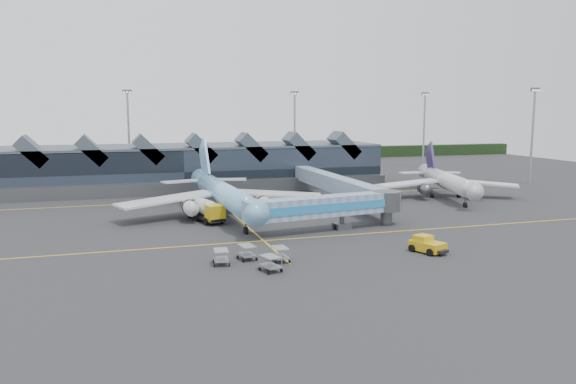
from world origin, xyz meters
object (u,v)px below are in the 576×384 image
object	(u,v)px
regional_jet	(446,180)
fuel_truck	(205,209)
jet_bridge	(336,206)
pushback_tug	(427,245)
main_airliner	(222,193)

from	to	relation	value
regional_jet	fuel_truck	xyz separation A→B (m)	(-49.59, -9.56, -1.50)
fuel_truck	jet_bridge	bearing A→B (deg)	-50.44
pushback_tug	fuel_truck	bearing A→B (deg)	107.62
fuel_truck	pushback_tug	world-z (taller)	fuel_truck
main_airliner	fuel_truck	xyz separation A→B (m)	(-3.49, -3.68, -1.87)
regional_jet	fuel_truck	size ratio (longest dim) A/B	3.02
main_airliner	jet_bridge	size ratio (longest dim) A/B	1.59
regional_jet	fuel_truck	bearing A→B (deg)	-153.73
jet_bridge	pushback_tug	world-z (taller)	jet_bridge
regional_jet	jet_bridge	world-z (taller)	regional_jet
regional_jet	pushback_tug	world-z (taller)	regional_jet
regional_jet	jet_bridge	distance (m)	39.09
jet_bridge	pushback_tug	xyz separation A→B (m)	(5.93, -15.47, -2.58)
fuel_truck	pushback_tug	xyz separation A→B (m)	(23.12, -27.78, -1.02)
fuel_truck	pushback_tug	distance (m)	36.16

